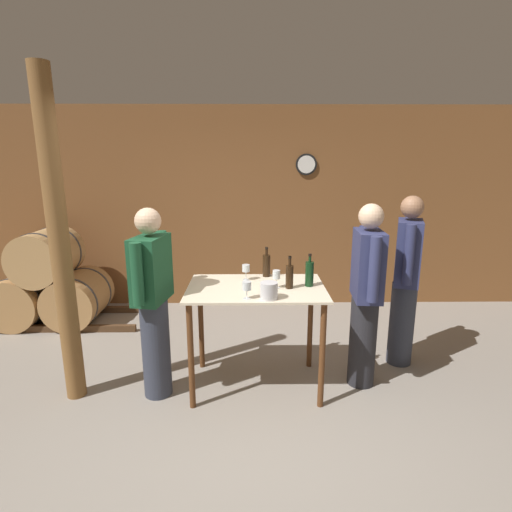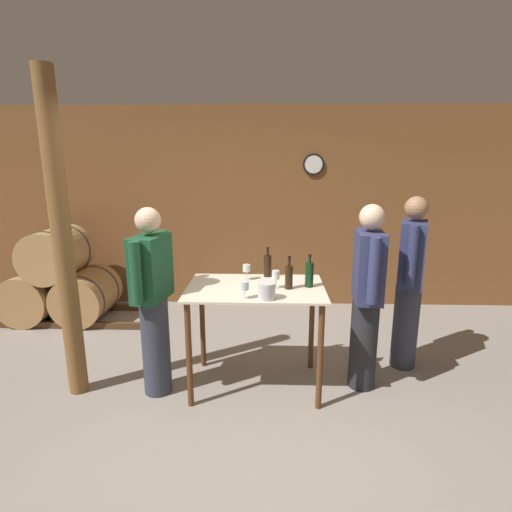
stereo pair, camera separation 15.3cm
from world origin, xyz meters
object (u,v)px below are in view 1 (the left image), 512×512
at_px(wooden_post, 60,244).
at_px(wine_glass_near_right, 276,275).
at_px(person_visitor_bearded, 406,278).
at_px(wine_bottle_center, 309,273).
at_px(wine_bottle_far_left, 266,265).
at_px(ice_bucket, 269,291).
at_px(wine_bottle_left, 290,276).
at_px(wine_glass_near_left, 246,269).
at_px(person_visitor_with_scarf, 366,293).
at_px(person_host, 153,300).
at_px(wine_glass_near_center, 247,286).

distance_m(wooden_post, wine_glass_near_right, 1.77).
bearing_deg(person_visitor_bearded, wooden_post, -169.73).
distance_m(wooden_post, wine_bottle_center, 2.06).
height_order(wooden_post, wine_bottle_far_left, wooden_post).
distance_m(wooden_post, ice_bucket, 1.71).
height_order(wine_bottle_left, wine_glass_near_left, wine_bottle_left).
relative_size(wine_bottle_center, person_visitor_with_scarf, 0.17).
bearing_deg(person_visitor_bearded, person_host, -167.05).
bearing_deg(wine_bottle_left, wooden_post, -176.70).
height_order(wine_glass_near_left, person_host, person_host).
bearing_deg(person_host, wooden_post, -178.72).
relative_size(wine_bottle_left, ice_bucket, 2.02).
distance_m(wine_bottle_far_left, person_visitor_bearded, 1.37).
height_order(wine_bottle_center, ice_bucket, wine_bottle_center).
bearing_deg(ice_bucket, wine_glass_near_right, 74.76).
xyz_separation_m(wine_bottle_far_left, wine_glass_near_center, (-0.18, -0.62, -0.01)).
xyz_separation_m(wine_bottle_left, ice_bucket, (-0.19, -0.27, -0.04)).
relative_size(wine_glass_near_right, person_visitor_with_scarf, 0.09).
bearing_deg(person_visitor_bearded, ice_bucket, -152.51).
xyz_separation_m(wine_glass_near_left, person_visitor_with_scarf, (1.05, -0.19, -0.17)).
xyz_separation_m(wooden_post, wine_glass_near_center, (1.50, -0.16, -0.31)).
xyz_separation_m(wine_glass_near_right, person_visitor_bearded, (1.28, 0.43, -0.16)).
xyz_separation_m(wine_bottle_left, wine_glass_near_center, (-0.36, -0.26, -0.01)).
xyz_separation_m(wine_bottle_center, person_visitor_with_scarf, (0.50, -0.00, -0.18)).
xyz_separation_m(wine_bottle_far_left, wine_bottle_center, (0.36, -0.30, 0.00)).
height_order(wine_bottle_center, wine_glass_near_left, wine_bottle_center).
bearing_deg(wine_bottle_far_left, person_visitor_with_scarf, -19.39).
xyz_separation_m(wine_glass_near_right, ice_bucket, (-0.08, -0.28, -0.05)).
distance_m(person_host, person_visitor_with_scarf, 1.83).
distance_m(wine_glass_near_center, ice_bucket, 0.18).
height_order(wine_bottle_left, wine_glass_near_center, wine_bottle_left).
height_order(wine_bottle_center, wine_glass_near_center, wine_bottle_center).
bearing_deg(wine_bottle_far_left, wine_glass_near_left, -149.09).
bearing_deg(person_visitor_bearded, wine_bottle_center, -159.01).
distance_m(wine_bottle_left, wine_glass_near_right, 0.11).
bearing_deg(wine_glass_near_left, ice_bucket, -69.92).
relative_size(wine_bottle_left, wine_glass_near_right, 1.81).
xyz_separation_m(wine_bottle_center, wine_glass_near_left, (-0.55, 0.19, -0.01)).
height_order(person_host, person_visitor_bearded, person_visitor_bearded).
xyz_separation_m(wine_glass_near_left, wine_glass_near_center, (0.01, -0.51, -0.00)).
relative_size(wine_glass_near_right, ice_bucket, 1.12).
height_order(wine_glass_near_center, person_visitor_with_scarf, person_visitor_with_scarf).
bearing_deg(wine_glass_near_center, wine_bottle_left, 36.19).
distance_m(wine_bottle_left, ice_bucket, 0.33).
relative_size(wine_bottle_far_left, wine_bottle_center, 0.98).
xyz_separation_m(wine_glass_near_center, person_visitor_with_scarf, (1.04, 0.32, -0.17)).
xyz_separation_m(wine_bottle_center, wine_glass_near_right, (-0.29, -0.05, -0.00)).
distance_m(wine_glass_near_center, person_host, 0.82).
relative_size(wooden_post, wine_glass_near_right, 17.44).
height_order(wooden_post, wine_glass_near_right, wooden_post).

